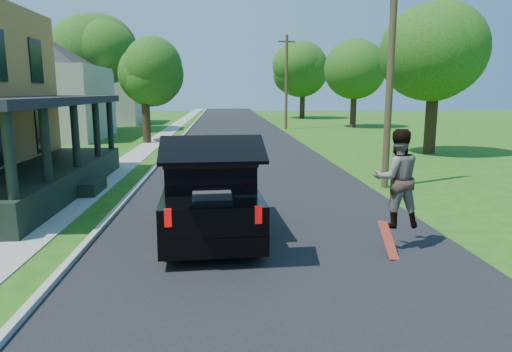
{
  "coord_description": "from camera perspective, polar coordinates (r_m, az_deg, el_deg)",
  "views": [
    {
      "loc": [
        -1.08,
        -8.96,
        3.29
      ],
      "look_at": [
        -0.21,
        3.0,
        1.06
      ],
      "focal_mm": 32.0,
      "sensor_mm": 36.0,
      "label": 1
    }
  ],
  "objects": [
    {
      "name": "ground",
      "position": [
        9.61,
        2.58,
        -9.5
      ],
      "size": [
        140.0,
        140.0,
        0.0
      ],
      "primitive_type": "plane",
      "color": "#1C5911",
      "rests_on": "ground"
    },
    {
      "name": "street",
      "position": [
        29.17,
        -2.0,
        4.05
      ],
      "size": [
        8.0,
        120.0,
        0.02
      ],
      "primitive_type": "cube",
      "color": "black",
      "rests_on": "ground"
    },
    {
      "name": "curb",
      "position": [
        29.3,
        -9.96,
        3.92
      ],
      "size": [
        0.15,
        120.0,
        0.12
      ],
      "primitive_type": "cube",
      "color": "#A5A6A0",
      "rests_on": "ground"
    },
    {
      "name": "sidewalk",
      "position": [
        29.5,
        -12.96,
        3.86
      ],
      "size": [
        1.3,
        120.0,
        0.03
      ],
      "primitive_type": "cube",
      "color": "gray",
      "rests_on": "ground"
    },
    {
      "name": "neighbor_house_mid",
      "position": [
        35.24,
        -25.27,
        11.01
      ],
      "size": [
        12.78,
        12.78,
        8.3
      ],
      "color": "#ABA897",
      "rests_on": "ground"
    },
    {
      "name": "neighbor_house_far",
      "position": [
        50.52,
        -18.73,
        11.01
      ],
      "size": [
        12.78,
        12.78,
        8.3
      ],
      "color": "#ABA897",
      "rests_on": "ground"
    },
    {
      "name": "black_suv",
      "position": [
        10.72,
        -5.77,
        -2.13
      ],
      "size": [
        2.32,
        5.43,
        2.48
      ],
      "rotation": [
        0.0,
        0.0,
        0.06
      ],
      "color": "black",
      "rests_on": "ground"
    },
    {
      "name": "skateboarder",
      "position": [
        9.88,
        17.16,
        -0.27
      ],
      "size": [
        1.0,
        0.78,
        2.05
      ],
      "rotation": [
        0.0,
        0.0,
        3.14
      ],
      "color": "black",
      "rests_on": "ground"
    },
    {
      "name": "skateboard",
      "position": [
        9.66,
        16.22,
        -7.84
      ],
      "size": [
        0.3,
        0.67,
        0.69
      ],
      "rotation": [
        0.0,
        0.0,
        0.35
      ],
      "color": "#AE260E",
      "rests_on": "ground"
    },
    {
      "name": "tree_left_mid",
      "position": [
        30.37,
        -13.9,
        12.87
      ],
      "size": [
        5.64,
        5.3,
        7.09
      ],
      "rotation": [
        0.0,
        0.0,
        0.29
      ],
      "color": "black",
      "rests_on": "ground"
    },
    {
      "name": "tree_left_far",
      "position": [
        40.68,
        -18.93,
        14.62
      ],
      "size": [
        6.33,
        6.24,
        9.88
      ],
      "rotation": [
        0.0,
        0.0,
        -0.05
      ],
      "color": "black",
      "rests_on": "ground"
    },
    {
      "name": "tree_right_near",
      "position": [
        26.29,
        21.48,
        15.06
      ],
      "size": [
        5.87,
        5.78,
        8.66
      ],
      "rotation": [
        0.0,
        0.0,
        -0.07
      ],
      "color": "black",
      "rests_on": "ground"
    },
    {
      "name": "tree_right_mid",
      "position": [
        43.4,
        12.22,
        13.4
      ],
      "size": [
        5.78,
        5.78,
        8.54
      ],
      "rotation": [
        0.0,
        0.0,
        -0.11
      ],
      "color": "black",
      "rests_on": "ground"
    },
    {
      "name": "tree_right_far",
      "position": [
        57.06,
        5.85,
        13.28
      ],
      "size": [
        8.12,
        8.31,
        9.57
      ],
      "rotation": [
        0.0,
        0.0,
        -0.4
      ],
      "color": "black",
      "rests_on": "ground"
    },
    {
      "name": "utility_pole_near",
      "position": [
        16.16,
        16.45,
        12.48
      ],
      "size": [
        1.39,
        0.59,
        7.66
      ],
      "rotation": [
        0.0,
        0.0,
        0.35
      ],
      "color": "#44321F",
      "rests_on": "ground"
    },
    {
      "name": "utility_pole_far",
      "position": [
        40.74,
        3.82,
        11.76
      ],
      "size": [
        1.54,
        0.41,
        8.09
      ],
      "rotation": [
        0.0,
        0.0,
        0.19
      ],
      "color": "#44321F",
      "rests_on": "ground"
    }
  ]
}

